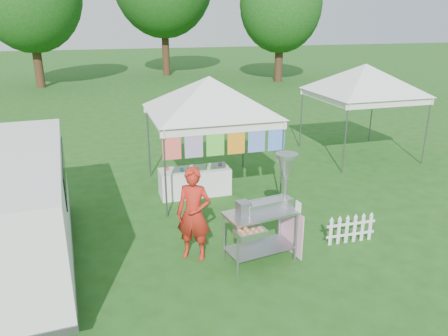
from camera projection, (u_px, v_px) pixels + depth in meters
name	position (u px, v px, depth m)	size (l,w,h in m)	color
ground	(256.00, 251.00, 8.63)	(120.00, 120.00, 0.00)	#204A15
canopy_main	(209.00, 77.00, 10.81)	(4.24, 4.24, 3.45)	#59595E
canopy_right	(366.00, 64.00, 13.67)	(4.24, 4.24, 3.45)	#59595E
tree_right	(281.00, 5.00, 29.56)	(5.60, 5.60, 8.42)	#342513
donut_cart	(271.00, 201.00, 7.99)	(1.48, 1.20, 2.04)	gray
vendor	(194.00, 214.00, 8.14)	(0.66, 0.43, 1.81)	#B32216
cargo_van	(5.00, 207.00, 7.78)	(2.39, 5.36, 2.18)	white
picket_fence	(351.00, 230.00, 8.88)	(1.08, 0.06, 0.56)	white
display_table	(195.00, 182.00, 11.30)	(1.80, 0.70, 0.70)	white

